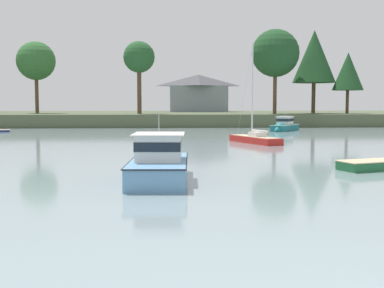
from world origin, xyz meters
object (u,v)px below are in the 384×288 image
Objects in this scene: mooring_buoy_orange at (255,131)px; cruiser_skyblue at (160,168)px; dinghy_green at (372,167)px; sailboat_red at (255,141)px; cruiser_teal at (283,127)px.

cruiser_skyblue is at bearing -106.96° from mooring_buoy_orange.
cruiser_skyblue is 1.91× the size of dinghy_green.
sailboat_red is 19.65m from dinghy_green.
cruiser_teal is at bearing 83.35° from dinghy_green.
cruiser_skyblue is 1.18× the size of cruiser_teal.
cruiser_skyblue is at bearing -111.29° from cruiser_teal.
cruiser_skyblue reaches higher than cruiser_teal.
cruiser_skyblue is at bearing -167.48° from dinghy_green.
dinghy_green is at bearing -96.65° from cruiser_teal.
sailboat_red is 22.12m from cruiser_teal.
dinghy_green is 8.18× the size of mooring_buoy_orange.
sailboat_red is (8.89, 22.07, -0.32)m from cruiser_skyblue.
dinghy_green is (11.99, 2.66, -0.36)m from cruiser_skyblue.
sailboat_red is at bearing 68.06° from cruiser_skyblue.
cruiser_skyblue is 0.83× the size of sailboat_red.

